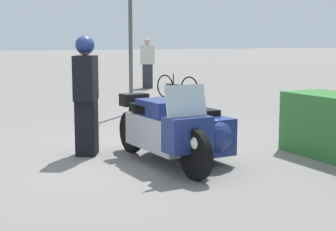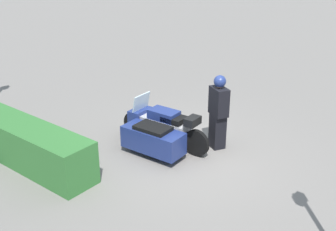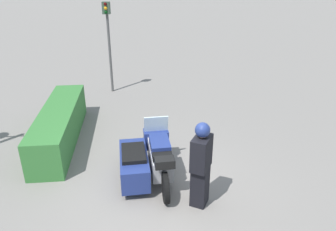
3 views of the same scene
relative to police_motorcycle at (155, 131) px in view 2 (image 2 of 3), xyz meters
The scene contains 4 objects.
ground_plane 0.98m from the police_motorcycle, 162.04° to the right, with size 160.00×160.00×0.00m, color slate.
police_motorcycle is the anchor object (origin of this frame).
officer_rider 1.53m from the police_motorcycle, 136.86° to the right, with size 0.56×0.49×1.76m.
hedge_bush_curbside 2.86m from the police_motorcycle, 50.36° to the left, with size 3.78×0.83×0.91m, color #337033.
Camera 2 is at (-4.83, 6.93, 4.57)m, focal length 45.00 mm.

